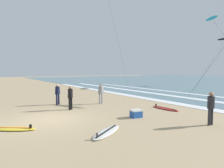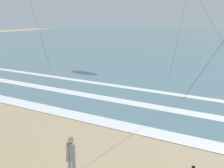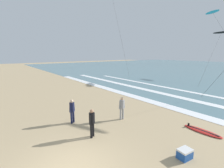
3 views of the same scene
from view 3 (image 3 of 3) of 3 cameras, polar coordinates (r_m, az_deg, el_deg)
wave_foam_shoreline at (r=14.43m, az=20.83°, el=-7.98°), size 46.76×1.08×0.01m
wave_foam_mid_break at (r=16.78m, az=32.81°, el=-6.41°), size 50.82×0.90×0.01m
wave_foam_outer_break at (r=20.47m, az=29.98°, el=-3.24°), size 38.24×0.67×0.01m
surfer_left_near at (r=8.79m, az=-7.29°, el=-13.08°), size 0.33×0.48×1.60m
surfer_left_far at (r=10.71m, az=-14.28°, el=-8.84°), size 0.32×0.50×1.60m
surfer_mid_group at (r=10.95m, az=3.61°, el=-8.06°), size 0.32×0.51×1.60m
surfboard_near_water at (r=11.01m, az=29.95°, el=-14.59°), size 2.11×0.63×0.25m
kite_black_mid_center at (r=38.49m, az=34.95°, el=15.03°), size 4.11×14.25×8.80m
kite_cyan_far_right at (r=34.98m, az=32.66°, el=21.00°), size 8.02×5.21×11.88m
cooler_box at (r=8.16m, az=24.91°, el=-22.00°), size 0.53×0.67×0.44m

